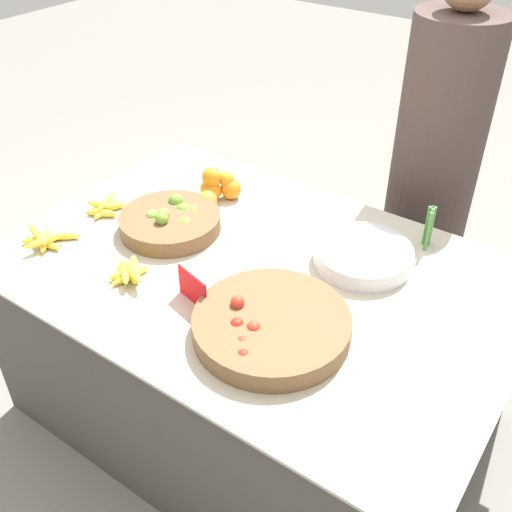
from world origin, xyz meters
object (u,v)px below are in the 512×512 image
object	(u,v)px
lime_bowl	(171,222)
metal_bowl	(363,256)
price_sign	(193,288)
tomato_basket	(271,325)
vendor_person	(432,178)

from	to	relation	value
lime_bowl	metal_bowl	bearing A→B (deg)	18.20
lime_bowl	price_sign	bearing A→B (deg)	-39.03
lime_bowl	tomato_basket	xyz separation A→B (m)	(0.62, -0.25, -0.00)
metal_bowl	price_sign	bearing A→B (deg)	-124.50
lime_bowl	vendor_person	distance (m)	1.13
tomato_basket	metal_bowl	distance (m)	0.48
vendor_person	price_sign	bearing A→B (deg)	-104.41
metal_bowl	lime_bowl	bearing A→B (deg)	-161.80
vendor_person	lime_bowl	bearing A→B (deg)	-124.73
metal_bowl	vendor_person	world-z (taller)	vendor_person
lime_bowl	tomato_basket	bearing A→B (deg)	-22.08
lime_bowl	tomato_basket	size ratio (longest dim) A/B	0.80
price_sign	vendor_person	bearing A→B (deg)	89.77
tomato_basket	metal_bowl	size ratio (longest dim) A/B	1.39
lime_bowl	vendor_person	bearing A→B (deg)	55.27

